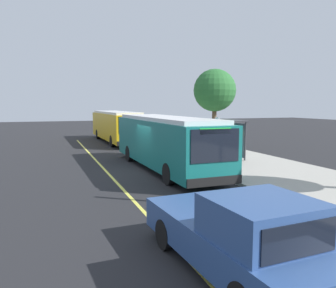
{
  "coord_description": "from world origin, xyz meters",
  "views": [
    {
      "loc": [
        17.57,
        -5.25,
        3.62
      ],
      "look_at": [
        0.45,
        0.96,
        1.5
      ],
      "focal_mm": 36.42,
      "sensor_mm": 36.0,
      "label": 1
    }
  ],
  "objects_px": {
    "transit_bus_second": "(116,125)",
    "pickup_truck": "(239,237)",
    "waiting_bench": "(230,150)",
    "transit_bus_main": "(165,141)",
    "route_sign_post": "(217,135)"
  },
  "relations": [
    {
      "from": "transit_bus_second",
      "to": "pickup_truck",
      "type": "distance_m",
      "value": 26.69
    },
    {
      "from": "waiting_bench",
      "to": "pickup_truck",
      "type": "bearing_deg",
      "value": -29.49
    },
    {
      "from": "waiting_bench",
      "to": "transit_bus_second",
      "type": "bearing_deg",
      "value": -159.64
    },
    {
      "from": "transit_bus_second",
      "to": "waiting_bench",
      "type": "bearing_deg",
      "value": 20.36
    },
    {
      "from": "waiting_bench",
      "to": "transit_bus_main",
      "type": "bearing_deg",
      "value": -71.88
    },
    {
      "from": "transit_bus_second",
      "to": "waiting_bench",
      "type": "relative_size",
      "value": 7.56
    },
    {
      "from": "transit_bus_second",
      "to": "waiting_bench",
      "type": "height_order",
      "value": "transit_bus_second"
    },
    {
      "from": "transit_bus_second",
      "to": "pickup_truck",
      "type": "height_order",
      "value": "transit_bus_second"
    },
    {
      "from": "transit_bus_main",
      "to": "route_sign_post",
      "type": "xyz_separation_m",
      "value": [
        1.38,
        2.49,
        0.34
      ]
    },
    {
      "from": "pickup_truck",
      "to": "waiting_bench",
      "type": "relative_size",
      "value": 3.45
    },
    {
      "from": "transit_bus_main",
      "to": "waiting_bench",
      "type": "relative_size",
      "value": 7.16
    },
    {
      "from": "transit_bus_second",
      "to": "waiting_bench",
      "type": "xyz_separation_m",
      "value": [
        13.14,
        4.88,
        -0.99
      ]
    },
    {
      "from": "pickup_truck",
      "to": "route_sign_post",
      "type": "distance_m",
      "value": 11.55
    },
    {
      "from": "transit_bus_main",
      "to": "route_sign_post",
      "type": "height_order",
      "value": "same"
    },
    {
      "from": "pickup_truck",
      "to": "waiting_bench",
      "type": "height_order",
      "value": "pickup_truck"
    }
  ]
}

